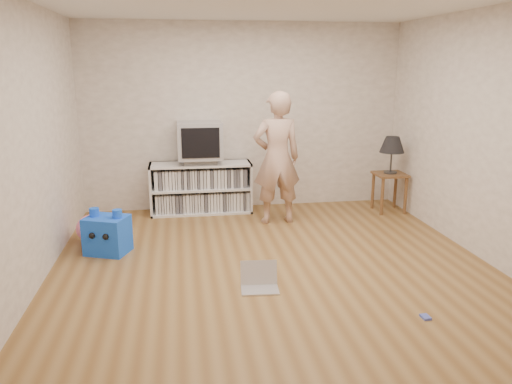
{
  "coord_description": "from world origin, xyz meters",
  "views": [
    {
      "loc": [
        -0.91,
        -4.79,
        2.02
      ],
      "look_at": [
        -0.1,
        0.4,
        0.68
      ],
      "focal_mm": 35.0,
      "sensor_mm": 36.0,
      "label": 1
    }
  ],
  "objects_px": {
    "media_unit": "(201,187)",
    "dvd_deck": "(200,161)",
    "table_lamp": "(392,145)",
    "person": "(277,158)",
    "plush_blue": "(107,234)",
    "crt_tv": "(200,140)",
    "laptop": "(259,281)",
    "plush_pink": "(93,228)",
    "side_table": "(390,183)"
  },
  "relations": [
    {
      "from": "crt_tv",
      "to": "table_lamp",
      "type": "height_order",
      "value": "crt_tv"
    },
    {
      "from": "plush_blue",
      "to": "media_unit",
      "type": "bearing_deg",
      "value": 74.24
    },
    {
      "from": "table_lamp",
      "to": "laptop",
      "type": "height_order",
      "value": "table_lamp"
    },
    {
      "from": "dvd_deck",
      "to": "crt_tv",
      "type": "bearing_deg",
      "value": -90.0
    },
    {
      "from": "dvd_deck",
      "to": "plush_blue",
      "type": "distance_m",
      "value": 1.88
    },
    {
      "from": "person",
      "to": "dvd_deck",
      "type": "bearing_deg",
      "value": -36.11
    },
    {
      "from": "side_table",
      "to": "plush_blue",
      "type": "bearing_deg",
      "value": -164.02
    },
    {
      "from": "plush_blue",
      "to": "plush_pink",
      "type": "bearing_deg",
      "value": 139.69
    },
    {
      "from": "media_unit",
      "to": "plush_blue",
      "type": "distance_m",
      "value": 1.82
    },
    {
      "from": "table_lamp",
      "to": "plush_pink",
      "type": "relative_size",
      "value": 1.34
    },
    {
      "from": "laptop",
      "to": "plush_blue",
      "type": "relative_size",
      "value": 0.69
    },
    {
      "from": "side_table",
      "to": "table_lamp",
      "type": "relative_size",
      "value": 1.07
    },
    {
      "from": "table_lamp",
      "to": "laptop",
      "type": "distance_m",
      "value": 3.24
    },
    {
      "from": "crt_tv",
      "to": "person",
      "type": "distance_m",
      "value": 1.15
    },
    {
      "from": "table_lamp",
      "to": "plush_blue",
      "type": "relative_size",
      "value": 0.97
    },
    {
      "from": "dvd_deck",
      "to": "media_unit",
      "type": "bearing_deg",
      "value": 90.0
    },
    {
      "from": "dvd_deck",
      "to": "plush_blue",
      "type": "relative_size",
      "value": 0.85
    },
    {
      "from": "dvd_deck",
      "to": "crt_tv",
      "type": "relative_size",
      "value": 0.75
    },
    {
      "from": "side_table",
      "to": "person",
      "type": "bearing_deg",
      "value": -171.6
    },
    {
      "from": "media_unit",
      "to": "plush_blue",
      "type": "relative_size",
      "value": 2.64
    },
    {
      "from": "table_lamp",
      "to": "person",
      "type": "bearing_deg",
      "value": -171.6
    },
    {
      "from": "media_unit",
      "to": "plush_pink",
      "type": "distance_m",
      "value": 1.69
    },
    {
      "from": "media_unit",
      "to": "crt_tv",
      "type": "distance_m",
      "value": 0.67
    },
    {
      "from": "dvd_deck",
      "to": "table_lamp",
      "type": "relative_size",
      "value": 0.87
    },
    {
      "from": "laptop",
      "to": "crt_tv",
      "type": "bearing_deg",
      "value": 103.68
    },
    {
      "from": "dvd_deck",
      "to": "plush_blue",
      "type": "height_order",
      "value": "dvd_deck"
    },
    {
      "from": "side_table",
      "to": "plush_blue",
      "type": "height_order",
      "value": "side_table"
    },
    {
      "from": "crt_tv",
      "to": "dvd_deck",
      "type": "bearing_deg",
      "value": 90.0
    },
    {
      "from": "dvd_deck",
      "to": "plush_pink",
      "type": "xyz_separation_m",
      "value": [
        -1.31,
        -1.04,
        -0.57
      ]
    },
    {
      "from": "side_table",
      "to": "dvd_deck",
      "type": "bearing_deg",
      "value": 171.96
    },
    {
      "from": "person",
      "to": "plush_blue",
      "type": "bearing_deg",
      "value": 18.47
    },
    {
      "from": "dvd_deck",
      "to": "plush_pink",
      "type": "height_order",
      "value": "dvd_deck"
    },
    {
      "from": "crt_tv",
      "to": "side_table",
      "type": "xyz_separation_m",
      "value": [
        2.62,
        -0.37,
        -0.6
      ]
    },
    {
      "from": "plush_pink",
      "to": "side_table",
      "type": "bearing_deg",
      "value": 9.61
    },
    {
      "from": "person",
      "to": "plush_pink",
      "type": "relative_size",
      "value": 4.43
    },
    {
      "from": "table_lamp",
      "to": "person",
      "type": "height_order",
      "value": "person"
    },
    {
      "from": "crt_tv",
      "to": "side_table",
      "type": "distance_m",
      "value": 2.71
    },
    {
      "from": "plush_pink",
      "to": "media_unit",
      "type": "bearing_deg",
      "value": 38.69
    },
    {
      "from": "dvd_deck",
      "to": "crt_tv",
      "type": "xyz_separation_m",
      "value": [
        0.0,
        -0.0,
        0.29
      ]
    },
    {
      "from": "person",
      "to": "plush_pink",
      "type": "bearing_deg",
      "value": 7.22
    },
    {
      "from": "side_table",
      "to": "laptop",
      "type": "relative_size",
      "value": 1.51
    },
    {
      "from": "crt_tv",
      "to": "table_lamp",
      "type": "relative_size",
      "value": 1.17
    },
    {
      "from": "media_unit",
      "to": "person",
      "type": "relative_size",
      "value": 0.82
    },
    {
      "from": "media_unit",
      "to": "dvd_deck",
      "type": "distance_m",
      "value": 0.39
    },
    {
      "from": "plush_pink",
      "to": "laptop",
      "type": "bearing_deg",
      "value": -41.69
    },
    {
      "from": "person",
      "to": "laptop",
      "type": "xyz_separation_m",
      "value": [
        -0.54,
        -1.95,
        -0.79
      ]
    },
    {
      "from": "person",
      "to": "crt_tv",
      "type": "bearing_deg",
      "value": -35.97
    },
    {
      "from": "crt_tv",
      "to": "plush_pink",
      "type": "relative_size",
      "value": 1.56
    },
    {
      "from": "plush_blue",
      "to": "person",
      "type": "bearing_deg",
      "value": 43.11
    },
    {
      "from": "dvd_deck",
      "to": "table_lamp",
      "type": "height_order",
      "value": "table_lamp"
    }
  ]
}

